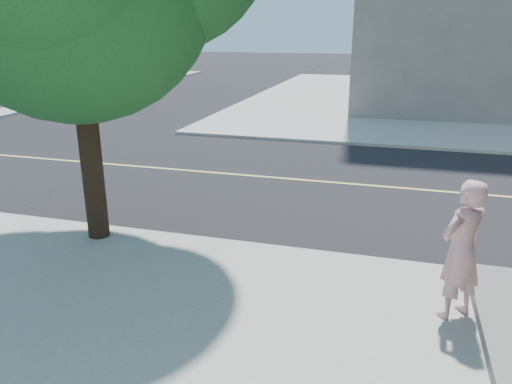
% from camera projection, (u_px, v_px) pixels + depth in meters
% --- Properties ---
extents(ground, '(140.00, 140.00, 0.00)m').
position_uv_depth(ground, '(39.00, 222.00, 10.53)').
color(ground, black).
rests_on(ground, ground).
extents(road_ew, '(140.00, 9.00, 0.01)m').
position_uv_depth(road_ew, '(142.00, 167.00, 14.63)').
color(road_ew, black).
rests_on(road_ew, ground).
extents(man_on_phone, '(0.85, 0.83, 1.97)m').
position_uv_depth(man_on_phone, '(461.00, 250.00, 6.63)').
color(man_on_phone, '#D89C9E').
rests_on(man_on_phone, sidewalk_se).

